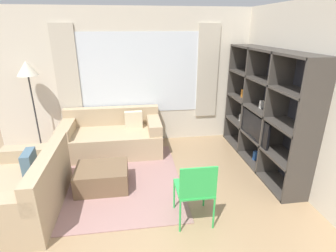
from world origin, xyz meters
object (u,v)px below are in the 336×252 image
(couch_main, at_px, (113,137))
(folding_chair, at_px, (195,188))
(shelving_unit, at_px, (265,110))
(couch_side, at_px, (25,190))
(ottoman, at_px, (102,177))
(floor_lamp, at_px, (28,74))

(couch_main, bearing_deg, folding_chair, -63.18)
(shelving_unit, height_order, couch_side, shelving_unit)
(shelving_unit, distance_m, folding_chair, 2.14)
(ottoman, xyz_separation_m, folding_chair, (1.22, -0.96, 0.34))
(floor_lamp, bearing_deg, ottoman, -47.92)
(couch_main, height_order, folding_chair, folding_chair)
(couch_side, relative_size, floor_lamp, 0.86)
(couch_side, distance_m, folding_chair, 2.25)
(floor_lamp, height_order, folding_chair, floor_lamp)
(shelving_unit, bearing_deg, ottoman, -171.04)
(folding_chair, bearing_deg, shelving_unit, -137.85)
(shelving_unit, xyz_separation_m, ottoman, (-2.76, -0.44, -0.82))
(couch_side, height_order, ottoman, couch_side)
(folding_chair, bearing_deg, couch_side, -14.28)
(couch_main, distance_m, folding_chair, 2.49)
(shelving_unit, xyz_separation_m, folding_chair, (-1.54, -1.40, -0.47))
(couch_main, relative_size, couch_side, 1.24)
(floor_lamp, distance_m, folding_chair, 3.66)
(couch_main, relative_size, floor_lamp, 1.06)
(shelving_unit, relative_size, folding_chair, 2.82)
(folding_chair, bearing_deg, ottoman, -38.36)
(shelving_unit, height_order, couch_main, shelving_unit)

